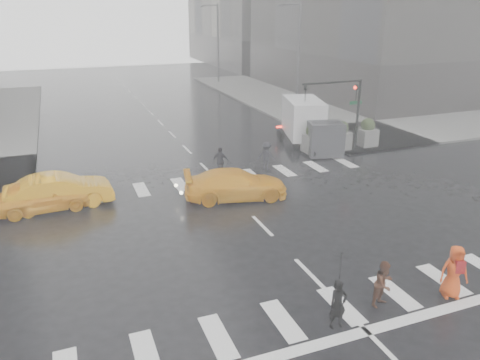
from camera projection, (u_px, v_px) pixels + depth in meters
name	position (u px, v px, depth m)	size (l,w,h in m)	color
ground	(262.00, 226.00, 19.60)	(120.00, 120.00, 0.00)	black
sidewalk_ne	(384.00, 109.00, 41.49)	(35.00, 35.00, 0.15)	slate
road_markings	(262.00, 226.00, 19.59)	(18.00, 48.00, 0.01)	silver
traffic_signal_pole	(345.00, 101.00, 28.54)	(4.45, 0.42, 4.50)	black
street_lamp_near	(297.00, 56.00, 37.30)	(2.15, 0.22, 9.00)	#59595B
street_lamp_far	(217.00, 40.00, 54.78)	(2.15, 0.22, 9.00)	#59595B
planter_west	(313.00, 139.00, 28.80)	(1.10, 1.10, 1.80)	slate
planter_mid	(341.00, 136.00, 29.48)	(1.10, 1.10, 1.80)	slate
planter_east	(367.00, 133.00, 30.16)	(1.10, 1.10, 1.80)	slate
pedestrian_black	(340.00, 276.00, 12.84)	(0.97, 0.98, 2.43)	black
pedestrian_brown	(384.00, 284.00, 14.15)	(0.72, 0.56, 1.49)	#452618
pedestrian_orange	(454.00, 272.00, 14.54)	(1.01, 0.86, 1.75)	#D5400F
pedestrian_far_a	(220.00, 161.00, 25.25)	(0.91, 0.55, 1.55)	black
pedestrian_far_b	(266.00, 156.00, 26.12)	(1.03, 0.57, 1.59)	black
taxi_front	(41.00, 196.00, 20.82)	(1.69, 4.20, 1.43)	#FFA60D
taxi_mid	(59.00, 191.00, 21.22)	(1.62, 4.66, 1.54)	#FFA60D
taxi_rear	(236.00, 184.00, 22.20)	(1.98, 4.30, 1.41)	#FFA60D
box_truck	(309.00, 123.00, 30.00)	(2.12, 5.65, 3.00)	silver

